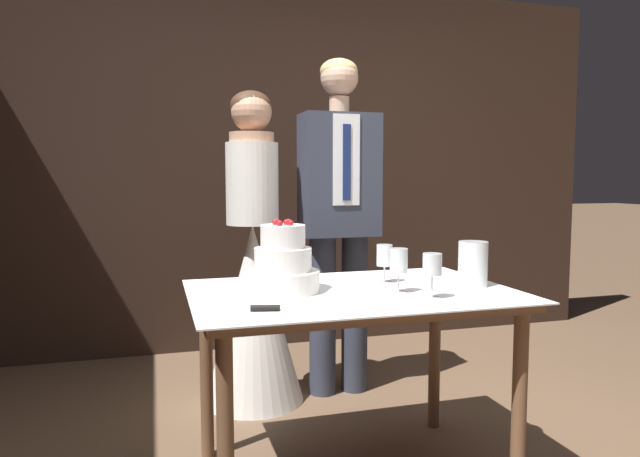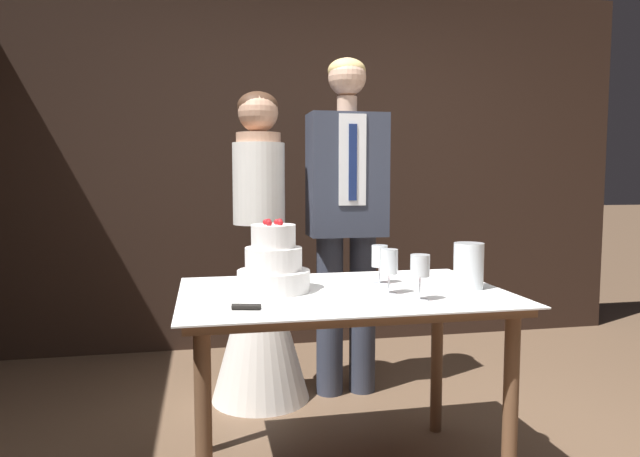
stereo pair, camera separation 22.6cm
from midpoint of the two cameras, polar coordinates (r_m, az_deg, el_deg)
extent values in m
cube|color=black|center=(4.20, 0.57, 6.23)|extent=(4.83, 0.12, 2.61)
cylinder|color=brown|center=(2.00, -8.21, -20.32)|extent=(0.06, 0.06, 0.74)
cylinder|color=brown|center=(2.33, 21.28, -16.87)|extent=(0.06, 0.06, 0.74)
cylinder|color=brown|center=(2.62, -9.08, -14.02)|extent=(0.06, 0.06, 0.74)
cylinder|color=brown|center=(2.88, 13.87, -12.35)|extent=(0.06, 0.06, 0.74)
cube|color=brown|center=(2.29, 5.14, -6.83)|extent=(1.22, 0.79, 0.03)
cube|color=white|center=(2.28, 5.15, -6.33)|extent=(1.28, 0.85, 0.01)
cylinder|color=white|center=(2.26, -1.80, -5.25)|extent=(0.29, 0.29, 0.08)
cylinder|color=white|center=(2.25, -1.81, -3.06)|extent=(0.22, 0.22, 0.09)
cylinder|color=white|center=(2.24, -1.82, -0.76)|extent=(0.18, 0.18, 0.09)
sphere|color=red|center=(2.23, -1.46, 0.64)|extent=(0.02, 0.02, 0.02)
sphere|color=red|center=(2.27, -1.23, 0.70)|extent=(0.02, 0.02, 0.02)
sphere|color=red|center=(2.26, -2.35, 0.68)|extent=(0.02, 0.02, 0.02)
sphere|color=red|center=(2.23, -2.57, 0.63)|extent=(0.02, 0.02, 0.02)
sphere|color=red|center=(2.18, -2.19, 0.53)|extent=(0.02, 0.02, 0.02)
sphere|color=red|center=(2.20, -1.08, 0.57)|extent=(0.02, 0.02, 0.02)
cube|color=silver|center=(1.95, 1.78, -8.15)|extent=(0.29, 0.09, 0.00)
cylinder|color=black|center=(1.96, -4.08, -7.85)|extent=(0.10, 0.04, 0.02)
cylinder|color=silver|center=(2.45, 8.60, -5.43)|extent=(0.06, 0.06, 0.00)
cylinder|color=silver|center=(2.45, 8.61, -4.60)|extent=(0.01, 0.01, 0.07)
cylinder|color=silver|center=(2.43, 8.63, -2.74)|extent=(0.07, 0.07, 0.09)
cylinder|color=maroon|center=(2.44, 8.62, -3.50)|extent=(0.06, 0.06, 0.03)
cylinder|color=silver|center=(2.25, 9.75, -6.42)|extent=(0.07, 0.07, 0.00)
cylinder|color=silver|center=(2.24, 9.77, -5.43)|extent=(0.01, 0.01, 0.08)
cylinder|color=silver|center=(2.23, 9.80, -3.28)|extent=(0.07, 0.07, 0.10)
cylinder|color=maroon|center=(2.23, 9.79, -3.94)|extent=(0.06, 0.06, 0.04)
cylinder|color=silver|center=(2.15, 12.86, -7.00)|extent=(0.07, 0.07, 0.00)
cylinder|color=silver|center=(2.14, 12.88, -5.84)|extent=(0.01, 0.01, 0.08)
cylinder|color=silver|center=(2.13, 12.93, -3.65)|extent=(0.07, 0.07, 0.08)
cylinder|color=maroon|center=(2.13, 12.91, -4.42)|extent=(0.06, 0.06, 0.02)
cylinder|color=silver|center=(2.41, 17.26, -3.60)|extent=(0.12, 0.12, 0.19)
cylinder|color=white|center=(2.42, 17.23, -4.80)|extent=(0.05, 0.05, 0.08)
sphere|color=#F9CC4C|center=(2.41, 17.26, -3.54)|extent=(0.02, 0.02, 0.02)
cone|color=white|center=(3.17, -3.97, -8.38)|extent=(0.54, 0.54, 0.97)
cylinder|color=white|center=(3.08, -4.06, 4.48)|extent=(0.28, 0.28, 0.44)
cylinder|color=tan|center=(3.08, -4.08, 9.03)|extent=(0.24, 0.24, 0.05)
sphere|color=tan|center=(3.10, -4.10, 11.51)|extent=(0.22, 0.22, 0.22)
ellipsoid|color=#472D1E|center=(3.12, -4.14, 12.07)|extent=(0.22, 0.22, 0.16)
cylinder|color=#333847|center=(3.25, 2.99, -8.69)|extent=(0.15, 0.15, 0.90)
cylinder|color=#333847|center=(3.30, 6.24, -8.49)|extent=(0.15, 0.15, 0.90)
cube|color=#333847|center=(3.18, 4.73, 5.33)|extent=(0.43, 0.24, 0.67)
cube|color=white|center=(3.06, 5.40, 6.85)|extent=(0.15, 0.01, 0.49)
cube|color=navy|center=(3.05, 5.43, 6.60)|extent=(0.04, 0.01, 0.40)
cylinder|color=#DBAD8E|center=(3.20, 4.79, 12.21)|extent=(0.11, 0.11, 0.09)
sphere|color=#DBAD8E|center=(3.22, 4.81, 14.86)|extent=(0.21, 0.21, 0.21)
ellipsoid|color=#D6B770|center=(3.24, 4.76, 15.46)|extent=(0.21, 0.21, 0.14)
camera|label=1|loc=(0.11, -87.60, 0.22)|focal=32.00mm
camera|label=2|loc=(0.11, 92.40, -0.22)|focal=32.00mm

